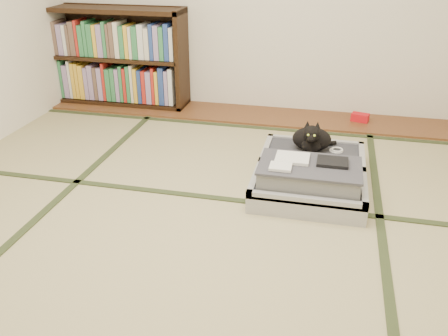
# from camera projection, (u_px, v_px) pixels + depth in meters

# --- Properties ---
(floor) EXTENTS (4.50, 4.50, 0.00)m
(floor) POSITION_uv_depth(u_px,v_px,m) (202.00, 233.00, 2.70)
(floor) COLOR tan
(floor) RESTS_ON ground
(wood_strip) EXTENTS (4.00, 0.50, 0.02)m
(wood_strip) POSITION_uv_depth(u_px,v_px,m) (258.00, 115.00, 4.45)
(wood_strip) COLOR brown
(wood_strip) RESTS_ON ground
(red_item) EXTENTS (0.17, 0.12, 0.07)m
(red_item) POSITION_uv_depth(u_px,v_px,m) (360.00, 117.00, 4.27)
(red_item) COLOR red
(red_item) RESTS_ON wood_strip
(tatami_borders) EXTENTS (4.00, 4.50, 0.01)m
(tatami_borders) POSITION_uv_depth(u_px,v_px,m) (222.00, 191.00, 3.13)
(tatami_borders) COLOR #2D381E
(tatami_borders) RESTS_ON ground
(bookcase) EXTENTS (1.46, 0.33, 0.94)m
(bookcase) POSITION_uv_depth(u_px,v_px,m) (112.00, 59.00, 4.61)
(bookcase) COLOR black
(bookcase) RESTS_ON wood_strip
(suitcase) EXTENTS (0.71, 0.95, 0.28)m
(suitcase) POSITION_uv_depth(u_px,v_px,m) (310.00, 174.00, 3.15)
(suitcase) COLOR #A2A2A6
(suitcase) RESTS_ON floor
(cat) EXTENTS (0.32, 0.32, 0.26)m
(cat) POSITION_uv_depth(u_px,v_px,m) (312.00, 139.00, 3.35)
(cat) COLOR black
(cat) RESTS_ON suitcase
(cable_coil) EXTENTS (0.10, 0.10, 0.02)m
(cable_coil) POSITION_uv_depth(u_px,v_px,m) (337.00, 150.00, 3.38)
(cable_coil) COLOR white
(cable_coil) RESTS_ON suitcase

